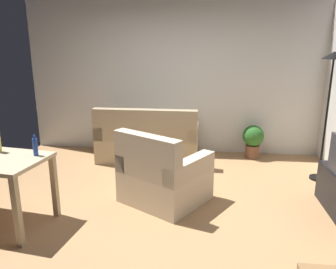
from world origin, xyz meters
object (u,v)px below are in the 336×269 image
(couch, at_px, (148,142))
(armchair, at_px, (162,177))
(potted_plant, at_px, (253,139))
(torchiere_lamp, at_px, (331,82))
(bottle_blue, at_px, (35,147))

(couch, xyz_separation_m, armchair, (0.45, -1.52, 0.01))
(couch, relative_size, potted_plant, 2.91)
(torchiere_lamp, xyz_separation_m, potted_plant, (-0.85, 0.86, -1.08))
(torchiere_lamp, height_order, potted_plant, torchiere_lamp)
(torchiere_lamp, height_order, armchair, torchiere_lamp)
(couch, distance_m, potted_plant, 1.79)
(potted_plant, relative_size, armchair, 0.47)
(couch, xyz_separation_m, torchiere_lamp, (2.61, -0.55, 1.10))
(couch, xyz_separation_m, bottle_blue, (-0.82, -2.13, 0.55))
(torchiere_lamp, bearing_deg, potted_plant, 134.67)
(torchiere_lamp, distance_m, potted_plant, 1.62)
(potted_plant, height_order, armchair, armchair)
(torchiere_lamp, xyz_separation_m, bottle_blue, (-3.44, -1.58, -0.56))
(bottle_blue, bearing_deg, armchair, 25.72)
(couch, bearing_deg, armchair, 106.38)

